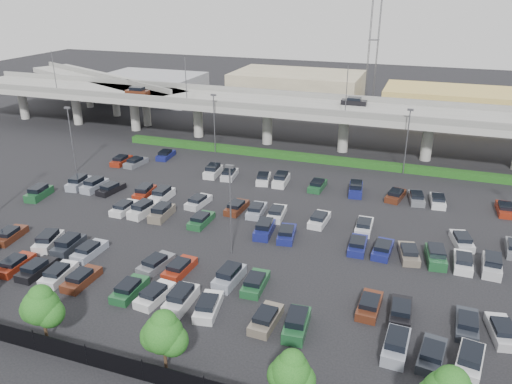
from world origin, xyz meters
TOP-DOWN VIEW (x-y plane):
  - ground at (0.00, 0.00)m, footprint 280.00×280.00m
  - overpass at (-0.25, 31.99)m, footprint 150.00×13.00m
  - on_ramp at (-52.10, 43.05)m, footprint 50.93×30.13m
  - hedge at (0.00, 25.00)m, footprint 66.00×1.60m
  - fence at (-0.05, -28.00)m, footprint 70.00×0.10m
  - tree_row at (0.70, -26.53)m, footprint 65.07×3.66m
  - parked_cars at (-1.01, -4.64)m, footprint 62.83×41.62m
  - light_poles at (-4.13, 2.00)m, footprint 66.90×48.38m
  - distant_buildings at (12.38, 61.81)m, footprint 138.00×24.00m
  - comm_tower at (4.00, 74.00)m, footprint 2.40×2.40m

SIDE VIEW (x-z plane):
  - ground at x=0.00m, z-range 0.00..0.00m
  - hedge at x=0.00m, z-range 0.00..1.10m
  - parked_cars at x=-1.01m, z-range -0.22..1.45m
  - fence at x=-0.05m, z-range -0.10..1.90m
  - tree_row at x=0.70m, z-range 0.55..6.49m
  - distant_buildings at x=12.38m, z-range -0.76..8.24m
  - light_poles at x=-4.13m, z-range 1.09..11.39m
  - on_ramp at x=-52.10m, z-range 2.46..11.26m
  - overpass at x=-0.25m, z-range -0.93..14.87m
  - comm_tower at x=4.00m, z-range 0.61..30.61m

